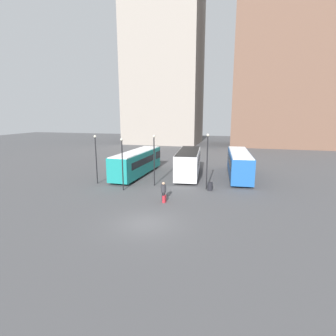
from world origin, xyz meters
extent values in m
plane|color=#4C4C4F|center=(0.00, 0.00, 0.00)|extent=(160.00, 160.00, 0.00)
cube|color=gray|center=(-13.72, 52.79, 22.12)|extent=(19.08, 14.68, 44.23)
cube|color=brown|center=(16.25, 52.79, 21.35)|extent=(24.14, 13.20, 42.69)
cube|color=#19847F|center=(-6.30, 14.25, 1.64)|extent=(2.68, 11.44, 2.72)
cube|color=black|center=(-6.24, 18.93, 1.98)|extent=(2.60, 2.13, 1.03)
cube|color=black|center=(-6.32, 13.22, 1.98)|extent=(2.66, 7.34, 0.82)
cube|color=white|center=(-6.30, 14.25, 3.04)|extent=(2.48, 11.21, 0.08)
cylinder|color=black|center=(-6.26, 17.79, 0.52)|extent=(2.44, 1.07, 1.03)
cylinder|color=black|center=(-6.35, 10.71, 0.52)|extent=(2.44, 1.07, 1.03)
cube|color=silver|center=(0.16, 15.29, 1.73)|extent=(3.61, 9.77, 2.91)
cube|color=black|center=(-0.27, 19.18, 2.10)|extent=(2.80, 2.03, 1.11)
cube|color=black|center=(0.25, 14.43, 2.10)|extent=(3.27, 6.36, 0.87)
cube|color=black|center=(0.16, 15.29, 3.23)|extent=(3.38, 9.56, 0.08)
cylinder|color=black|center=(-0.16, 18.23, 0.51)|extent=(2.58, 1.28, 1.01)
cylinder|color=black|center=(0.48, 12.35, 0.51)|extent=(2.58, 1.28, 1.01)
cube|color=#1E56A3|center=(6.30, 16.62, 1.66)|extent=(3.26, 11.46, 2.81)
cube|color=black|center=(5.95, 21.24, 2.01)|extent=(2.59, 2.26, 1.07)
cube|color=black|center=(6.38, 15.60, 2.01)|extent=(2.98, 7.40, 0.84)
cube|color=white|center=(6.30, 16.62, 3.11)|extent=(3.05, 11.22, 0.08)
cylinder|color=black|center=(6.04, 20.11, 0.46)|extent=(2.37, 1.10, 0.92)
cylinder|color=black|center=(6.57, 13.12, 0.46)|extent=(2.37, 1.10, 0.92)
cylinder|color=black|center=(-0.30, 5.27, 0.39)|extent=(0.17, 0.17, 0.79)
cylinder|color=black|center=(-0.13, 5.26, 0.39)|extent=(0.17, 0.17, 0.79)
cylinder|color=#2D2D33|center=(-0.21, 5.26, 1.13)|extent=(0.48, 0.48, 0.69)
sphere|color=tan|center=(-0.21, 5.26, 1.61)|extent=(0.26, 0.26, 0.26)
cube|color=#B7232D|center=(0.00, 4.79, 0.33)|extent=(0.26, 0.44, 0.65)
cube|color=black|center=(-0.01, 4.65, 0.80)|extent=(0.12, 0.03, 0.29)
cylinder|color=black|center=(-5.14, 7.38, 2.57)|extent=(0.12, 0.12, 5.14)
sphere|color=beige|center=(-5.14, 7.38, 5.23)|extent=(0.28, 0.28, 0.28)
cylinder|color=black|center=(-2.59, 9.92, 2.66)|extent=(0.12, 0.12, 5.32)
sphere|color=beige|center=(-2.59, 9.92, 5.40)|extent=(0.28, 0.28, 0.28)
cylinder|color=black|center=(-9.10, 9.09, 2.61)|extent=(0.12, 0.12, 5.23)
sphere|color=beige|center=(-9.10, 9.09, 5.31)|extent=(0.28, 0.28, 0.28)
cylinder|color=black|center=(3.09, 9.94, 2.78)|extent=(0.12, 0.12, 5.56)
sphere|color=beige|center=(3.09, 9.94, 5.64)|extent=(0.28, 0.28, 0.28)
cylinder|color=black|center=(3.51, 9.58, 0.42)|extent=(0.52, 0.52, 0.85)
camera|label=1|loc=(6.10, -16.54, 7.69)|focal=28.00mm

